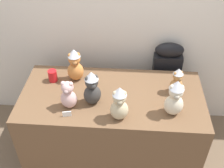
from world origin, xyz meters
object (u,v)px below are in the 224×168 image
instrument_case (164,84)px  teddy_bear_cream (175,98)px  teddy_bear_caramel (177,81)px  teddy_bear_sand (119,104)px  teddy_bear_charcoal (92,88)px  party_cup_red (53,76)px  teddy_bear_blush (68,95)px  display_table (112,125)px  teddy_bear_ginger (75,65)px

instrument_case → teddy_bear_cream: 0.83m
teddy_bear_caramel → teddy_bear_sand: size_ratio=0.80×
teddy_bear_charcoal → party_cup_red: 0.49m
teddy_bear_caramel → teddy_bear_charcoal: 0.73m
teddy_bear_sand → party_cup_red: size_ratio=2.84×
teddy_bear_blush → display_table: bearing=29.4°
teddy_bear_cream → teddy_bear_charcoal: bearing=172.1°
teddy_bear_sand → teddy_bear_charcoal: bearing=141.0°
teddy_bear_ginger → teddy_bear_blush: 0.37m
teddy_bear_blush → instrument_case: bearing=41.3°
teddy_bear_ginger → party_cup_red: (-0.21, -0.04, -0.10)m
display_table → teddy_bear_sand: (0.08, -0.27, 0.54)m
party_cup_red → teddy_bear_ginger: bearing=10.0°
display_table → teddy_bear_ginger: size_ratio=4.94×
instrument_case → party_cup_red: bearing=-162.4°
display_table → teddy_bear_blush: bearing=-153.2°
teddy_bear_caramel → teddy_bear_cream: size_ratio=0.76×
teddy_bear_caramel → teddy_bear_blush: size_ratio=0.96×
teddy_bear_ginger → teddy_bear_cream: size_ratio=0.98×
teddy_bear_caramel → teddy_bear_cream: bearing=-120.5°
instrument_case → teddy_bear_sand: (-0.45, -0.79, 0.42)m
instrument_case → teddy_bear_sand: bearing=-120.3°
display_table → teddy_bear_ginger: bearing=150.5°
display_table → teddy_bear_blush: (-0.34, -0.17, 0.51)m
teddy_bear_caramel → teddy_bear_ginger: bearing=152.8°
display_table → teddy_bear_caramel: 0.75m
instrument_case → teddy_bear_ginger: 1.02m
teddy_bear_caramel → teddy_bear_cream: 0.27m
teddy_bear_cream → party_cup_red: bearing=160.6°
teddy_bear_caramel → teddy_bear_cream: teddy_bear_cream is taller
teddy_bear_ginger → party_cup_red: bearing=178.0°
display_table → teddy_bear_ginger: 0.68m
teddy_bear_charcoal → teddy_bear_sand: teddy_bear_charcoal is taller
teddy_bear_ginger → teddy_bear_caramel: 0.90m
teddy_bear_caramel → instrument_case: bearing=73.9°
teddy_bear_sand → instrument_case: bearing=56.6°
teddy_bear_sand → teddy_bear_ginger: bearing=128.1°
teddy_bear_caramel → teddy_bear_charcoal: (-0.70, -0.19, 0.03)m
display_table → teddy_bear_caramel: teddy_bear_caramel is taller
display_table → teddy_bear_sand: teddy_bear_sand is taller
instrument_case → teddy_bear_caramel: 0.59m
teddy_bear_ginger → teddy_bear_blush: (0.01, -0.37, -0.04)m
teddy_bear_charcoal → teddy_bear_blush: teddy_bear_charcoal is taller
teddy_bear_ginger → teddy_bear_cream: 0.93m
display_table → teddy_bear_charcoal: (-0.15, -0.11, 0.55)m
instrument_case → teddy_bear_caramel: size_ratio=4.05×
teddy_bear_charcoal → teddy_bear_cream: bearing=-31.1°
teddy_bear_sand → party_cup_red: (-0.63, 0.43, -0.10)m
teddy_bear_ginger → teddy_bear_sand: teddy_bear_ginger is taller
teddy_bear_blush → party_cup_red: 0.40m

